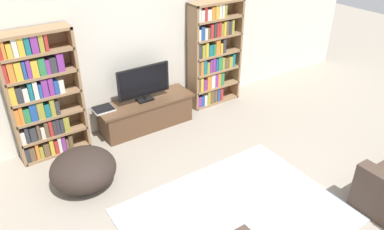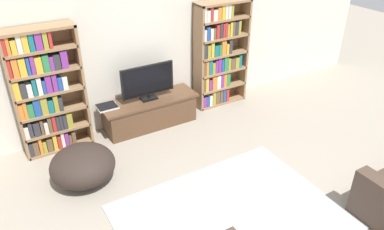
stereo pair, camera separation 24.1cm
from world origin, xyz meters
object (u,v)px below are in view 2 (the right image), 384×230
object	(u,v)px
tv_stand	(150,112)
television	(148,82)
bookshelf_left	(44,92)
beanbag_ottoman	(83,165)
laptop	(107,107)
bookshelf_right	(218,55)

from	to	relation	value
tv_stand	television	xyz separation A→B (m)	(-0.00, 0.00, 0.51)
bookshelf_left	beanbag_ottoman	distance (m)	1.13
television	laptop	size ratio (longest dim) A/B	2.80
bookshelf_right	television	size ratio (longest dim) A/B	2.11
television	laptop	xyz separation A→B (m)	(-0.63, 0.07, -0.27)
bookshelf_right	tv_stand	world-z (taller)	bookshelf_right
bookshelf_left	television	size ratio (longest dim) A/B	2.11
bookshelf_left	bookshelf_right	world-z (taller)	same
bookshelf_left	beanbag_ottoman	size ratio (longest dim) A/B	2.19
bookshelf_right	laptop	bearing A→B (deg)	-178.49
bookshelf_left	television	distance (m)	1.42
beanbag_ottoman	tv_stand	bearing A→B (deg)	32.20
television	bookshelf_right	bearing A→B (deg)	5.11
bookshelf_left	bookshelf_right	xyz separation A→B (m)	(2.71, 0.00, -0.01)
tv_stand	laptop	distance (m)	0.68
bookshelf_right	laptop	size ratio (longest dim) A/B	5.90
television	laptop	bearing A→B (deg)	174.04
tv_stand	beanbag_ottoman	world-z (taller)	beanbag_ottoman
bookshelf_right	laptop	xyz separation A→B (m)	(-1.93, -0.05, -0.40)
laptop	beanbag_ottoman	xyz separation A→B (m)	(-0.64, -0.87, -0.23)
bookshelf_left	tv_stand	distance (m)	1.56
bookshelf_left	tv_stand	xyz separation A→B (m)	(1.41, -0.12, -0.65)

